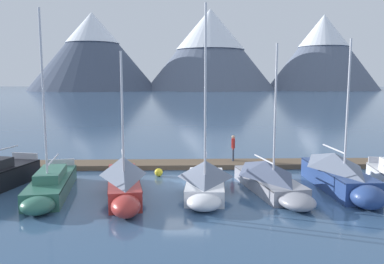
{
  "coord_description": "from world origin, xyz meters",
  "views": [
    {
      "loc": [
        1.2,
        -20.55,
        5.53
      ],
      "look_at": [
        0.0,
        6.0,
        2.0
      ],
      "focal_mm": 36.18,
      "sensor_mm": 36.0,
      "label": 1
    }
  ],
  "objects_px": {
    "sailboat_outer_slip": "(339,174)",
    "person_on_dock": "(233,146)",
    "sailboat_mid_dock_port": "(123,178)",
    "sailboat_far_berth": "(270,178)",
    "sailboat_mid_dock_starboard": "(205,179)",
    "mooring_buoy_channel_marker": "(159,172)",
    "sailboat_second_berth": "(50,185)"
  },
  "relations": [
    {
      "from": "sailboat_mid_dock_starboard",
      "to": "sailboat_second_berth",
      "type": "bearing_deg",
      "value": -174.77
    },
    {
      "from": "sailboat_mid_dock_starboard",
      "to": "mooring_buoy_channel_marker",
      "type": "bearing_deg",
      "value": 129.23
    },
    {
      "from": "person_on_dock",
      "to": "mooring_buoy_channel_marker",
      "type": "relative_size",
      "value": 3.02
    },
    {
      "from": "sailboat_second_berth",
      "to": "sailboat_far_berth",
      "type": "distance_m",
      "value": 10.82
    },
    {
      "from": "sailboat_mid_dock_starboard",
      "to": "mooring_buoy_channel_marker",
      "type": "height_order",
      "value": "sailboat_mid_dock_starboard"
    },
    {
      "from": "sailboat_mid_dock_port",
      "to": "person_on_dock",
      "type": "distance_m",
      "value": 9.1
    },
    {
      "from": "sailboat_mid_dock_port",
      "to": "mooring_buoy_channel_marker",
      "type": "height_order",
      "value": "sailboat_mid_dock_port"
    },
    {
      "from": "sailboat_far_berth",
      "to": "sailboat_mid_dock_starboard",
      "type": "bearing_deg",
      "value": -170.65
    },
    {
      "from": "sailboat_second_berth",
      "to": "mooring_buoy_channel_marker",
      "type": "distance_m",
      "value": 6.24
    },
    {
      "from": "sailboat_mid_dock_port",
      "to": "sailboat_outer_slip",
      "type": "xyz_separation_m",
      "value": [
        10.75,
        1.44,
        0.0
      ]
    },
    {
      "from": "sailboat_mid_dock_port",
      "to": "sailboat_far_berth",
      "type": "distance_m",
      "value": 7.29
    },
    {
      "from": "sailboat_second_berth",
      "to": "person_on_dock",
      "type": "xyz_separation_m",
      "value": [
        9.24,
        7.31,
        0.74
      ]
    },
    {
      "from": "sailboat_second_berth",
      "to": "sailboat_mid_dock_port",
      "type": "xyz_separation_m",
      "value": [
        3.53,
        0.23,
        0.32
      ]
    },
    {
      "from": "sailboat_outer_slip",
      "to": "mooring_buoy_channel_marker",
      "type": "distance_m",
      "value": 9.85
    },
    {
      "from": "sailboat_mid_dock_port",
      "to": "mooring_buoy_channel_marker",
      "type": "xyz_separation_m",
      "value": [
        1.21,
        3.82,
        -0.61
      ]
    },
    {
      "from": "sailboat_second_berth",
      "to": "sailboat_outer_slip",
      "type": "height_order",
      "value": "sailboat_second_berth"
    },
    {
      "from": "sailboat_mid_dock_starboard",
      "to": "sailboat_outer_slip",
      "type": "xyz_separation_m",
      "value": [
        6.8,
        0.99,
        0.11
      ]
    },
    {
      "from": "sailboat_mid_dock_port",
      "to": "sailboat_far_berth",
      "type": "bearing_deg",
      "value": 7.81
    },
    {
      "from": "sailboat_second_berth",
      "to": "person_on_dock",
      "type": "relative_size",
      "value": 5.18
    },
    {
      "from": "mooring_buoy_channel_marker",
      "to": "sailboat_far_berth",
      "type": "bearing_deg",
      "value": -25.19
    },
    {
      "from": "sailboat_mid_dock_port",
      "to": "sailboat_outer_slip",
      "type": "height_order",
      "value": "sailboat_outer_slip"
    },
    {
      "from": "sailboat_mid_dock_port",
      "to": "mooring_buoy_channel_marker",
      "type": "relative_size",
      "value": 12.78
    },
    {
      "from": "sailboat_outer_slip",
      "to": "mooring_buoy_channel_marker",
      "type": "height_order",
      "value": "sailboat_outer_slip"
    },
    {
      "from": "sailboat_far_berth",
      "to": "mooring_buoy_channel_marker",
      "type": "bearing_deg",
      "value": 154.81
    },
    {
      "from": "sailboat_second_berth",
      "to": "sailboat_mid_dock_starboard",
      "type": "xyz_separation_m",
      "value": [
        7.48,
        0.69,
        0.22
      ]
    },
    {
      "from": "sailboat_outer_slip",
      "to": "mooring_buoy_channel_marker",
      "type": "xyz_separation_m",
      "value": [
        -9.54,
        2.37,
        -0.61
      ]
    },
    {
      "from": "sailboat_second_berth",
      "to": "sailboat_outer_slip",
      "type": "xyz_separation_m",
      "value": [
        14.28,
        1.67,
        0.33
      ]
    },
    {
      "from": "sailboat_outer_slip",
      "to": "person_on_dock",
      "type": "xyz_separation_m",
      "value": [
        -5.04,
        5.64,
        0.41
      ]
    },
    {
      "from": "sailboat_far_berth",
      "to": "sailboat_mid_dock_port",
      "type": "bearing_deg",
      "value": -172.19
    },
    {
      "from": "sailboat_outer_slip",
      "to": "person_on_dock",
      "type": "bearing_deg",
      "value": 131.81
    },
    {
      "from": "mooring_buoy_channel_marker",
      "to": "sailboat_outer_slip",
      "type": "bearing_deg",
      "value": -13.97
    },
    {
      "from": "sailboat_mid_dock_starboard",
      "to": "person_on_dock",
      "type": "distance_m",
      "value": 6.87
    }
  ]
}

